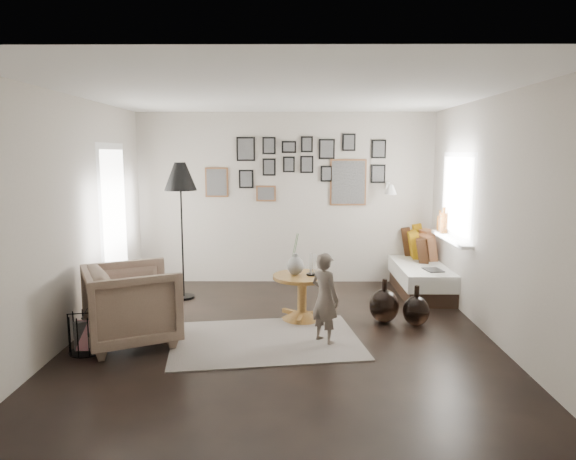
{
  "coord_description": "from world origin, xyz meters",
  "views": [
    {
      "loc": [
        0.09,
        -5.42,
        1.99
      ],
      "look_at": [
        0.05,
        0.5,
        1.1
      ],
      "focal_mm": 32.0,
      "sensor_mm": 36.0,
      "label": 1
    }
  ],
  "objects_px": {
    "vase": "(295,262)",
    "floor_lamp": "(180,182)",
    "armchair": "(132,305)",
    "child": "(325,298)",
    "magazine_basket": "(86,333)",
    "demijohn_large": "(384,306)",
    "demijohn_small": "(416,311)",
    "pedestal_table": "(302,299)",
    "daybed": "(421,269)"
  },
  "relations": [
    {
      "from": "vase",
      "to": "floor_lamp",
      "type": "xyz_separation_m",
      "value": [
        -1.54,
        0.9,
        0.91
      ]
    },
    {
      "from": "armchair",
      "to": "child",
      "type": "xyz_separation_m",
      "value": [
        2.02,
        0.03,
        0.07
      ]
    },
    {
      "from": "magazine_basket",
      "to": "floor_lamp",
      "type": "bearing_deg",
      "value": 73.63
    },
    {
      "from": "demijohn_large",
      "to": "armchair",
      "type": "bearing_deg",
      "value": -166.11
    },
    {
      "from": "vase",
      "to": "demijohn_small",
      "type": "xyz_separation_m",
      "value": [
        1.4,
        -0.23,
        -0.52
      ]
    },
    {
      "from": "demijohn_large",
      "to": "child",
      "type": "relative_size",
      "value": 0.54
    },
    {
      "from": "vase",
      "to": "child",
      "type": "height_order",
      "value": "vase"
    },
    {
      "from": "pedestal_table",
      "to": "daybed",
      "type": "distance_m",
      "value": 2.29
    },
    {
      "from": "vase",
      "to": "daybed",
      "type": "relative_size",
      "value": 0.26
    },
    {
      "from": "magazine_basket",
      "to": "demijohn_large",
      "type": "bearing_deg",
      "value": 16.67
    },
    {
      "from": "magazine_basket",
      "to": "child",
      "type": "xyz_separation_m",
      "value": [
        2.42,
        0.29,
        0.28
      ]
    },
    {
      "from": "vase",
      "to": "daybed",
      "type": "bearing_deg",
      "value": 37.21
    },
    {
      "from": "armchair",
      "to": "demijohn_large",
      "type": "xyz_separation_m",
      "value": [
        2.77,
        0.69,
        -0.21
      ]
    },
    {
      "from": "vase",
      "to": "child",
      "type": "relative_size",
      "value": 0.52
    },
    {
      "from": "vase",
      "to": "demijohn_large",
      "type": "distance_m",
      "value": 1.17
    },
    {
      "from": "magazine_basket",
      "to": "vase",
      "type": "bearing_deg",
      "value": 26.6
    },
    {
      "from": "demijohn_small",
      "to": "child",
      "type": "relative_size",
      "value": 0.49
    },
    {
      "from": "magazine_basket",
      "to": "demijohn_large",
      "type": "relative_size",
      "value": 0.77
    },
    {
      "from": "magazine_basket",
      "to": "demijohn_small",
      "type": "bearing_deg",
      "value": 13.25
    },
    {
      "from": "vase",
      "to": "magazine_basket",
      "type": "distance_m",
      "value": 2.42
    },
    {
      "from": "daybed",
      "to": "pedestal_table",
      "type": "bearing_deg",
      "value": -140.74
    },
    {
      "from": "demijohn_small",
      "to": "demijohn_large",
      "type": "bearing_deg",
      "value": 161.08
    },
    {
      "from": "demijohn_large",
      "to": "demijohn_small",
      "type": "distance_m",
      "value": 0.37
    },
    {
      "from": "floor_lamp",
      "to": "magazine_basket",
      "type": "bearing_deg",
      "value": -106.37
    },
    {
      "from": "armchair",
      "to": "pedestal_table",
      "type": "bearing_deg",
      "value": -93.13
    },
    {
      "from": "magazine_basket",
      "to": "daybed",
      "type": "bearing_deg",
      "value": 31.88
    },
    {
      "from": "vase",
      "to": "floor_lamp",
      "type": "distance_m",
      "value": 2.0
    },
    {
      "from": "floor_lamp",
      "to": "magazine_basket",
      "type": "relative_size",
      "value": 4.61
    },
    {
      "from": "floor_lamp",
      "to": "demijohn_large",
      "type": "height_order",
      "value": "floor_lamp"
    },
    {
      "from": "floor_lamp",
      "to": "daybed",
      "type": "bearing_deg",
      "value": 8.65
    },
    {
      "from": "demijohn_small",
      "to": "child",
      "type": "height_order",
      "value": "child"
    },
    {
      "from": "vase",
      "to": "daybed",
      "type": "xyz_separation_m",
      "value": [
        1.86,
        1.42,
        -0.41
      ]
    },
    {
      "from": "armchair",
      "to": "child",
      "type": "bearing_deg",
      "value": -115.58
    },
    {
      "from": "armchair",
      "to": "floor_lamp",
      "type": "relative_size",
      "value": 0.49
    },
    {
      "from": "demijohn_large",
      "to": "child",
      "type": "height_order",
      "value": "child"
    },
    {
      "from": "demijohn_large",
      "to": "pedestal_table",
      "type": "bearing_deg",
      "value": 174.65
    },
    {
      "from": "armchair",
      "to": "demijohn_small",
      "type": "relative_size",
      "value": 1.92
    },
    {
      "from": "vase",
      "to": "demijohn_small",
      "type": "height_order",
      "value": "vase"
    },
    {
      "from": "daybed",
      "to": "armchair",
      "type": "bearing_deg",
      "value": -147.88
    },
    {
      "from": "pedestal_table",
      "to": "daybed",
      "type": "xyz_separation_m",
      "value": [
        1.78,
        1.44,
        0.04
      ]
    },
    {
      "from": "demijohn_large",
      "to": "demijohn_small",
      "type": "bearing_deg",
      "value": -18.92
    },
    {
      "from": "magazine_basket",
      "to": "demijohn_large",
      "type": "distance_m",
      "value": 3.3
    },
    {
      "from": "floor_lamp",
      "to": "demijohn_small",
      "type": "xyz_separation_m",
      "value": [
        2.94,
        -1.13,
        -1.43
      ]
    },
    {
      "from": "demijohn_large",
      "to": "child",
      "type": "xyz_separation_m",
      "value": [
        -0.75,
        -0.65,
        0.28
      ]
    },
    {
      "from": "daybed",
      "to": "armchair",
      "type": "distance_m",
      "value": 4.21
    },
    {
      "from": "vase",
      "to": "armchair",
      "type": "relative_size",
      "value": 0.54
    },
    {
      "from": "child",
      "to": "daybed",
      "type": "bearing_deg",
      "value": -78.97
    },
    {
      "from": "magazine_basket",
      "to": "child",
      "type": "distance_m",
      "value": 2.45
    },
    {
      "from": "daybed",
      "to": "demijohn_large",
      "type": "distance_m",
      "value": 1.73
    },
    {
      "from": "armchair",
      "to": "demijohn_small",
      "type": "bearing_deg",
      "value": -106.2
    }
  ]
}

